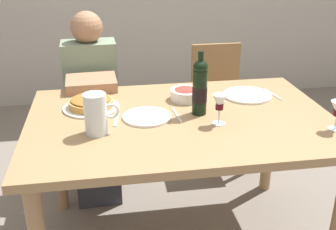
{
  "coord_description": "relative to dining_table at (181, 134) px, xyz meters",
  "views": [
    {
      "loc": [
        -0.36,
        -1.82,
        1.58
      ],
      "look_at": [
        -0.07,
        -0.05,
        0.79
      ],
      "focal_mm": 43.88,
      "sensor_mm": 36.0,
      "label": 1
    }
  ],
  "objects": [
    {
      "name": "chair_left",
      "position": [
        -0.45,
        0.9,
        -0.17
      ],
      "size": [
        0.42,
        0.42,
        0.87
      ],
      "rotation": [
        0.0,
        0.0,
        3.18
      ],
      "color": "olive",
      "rests_on": "ground"
    },
    {
      "name": "fork_left_setting",
      "position": [
        0.27,
        0.22,
        0.09
      ],
      "size": [
        0.03,
        0.16,
        0.0
      ],
      "primitive_type": "cube",
      "rotation": [
        0.0,
        0.0,
        1.49
      ],
      "color": "silver",
      "rests_on": "dining_table"
    },
    {
      "name": "knife_right_setting",
      "position": [
        -0.02,
        0.02,
        0.09
      ],
      "size": [
        0.02,
        0.18,
        0.0
      ],
      "primitive_type": "cube",
      "rotation": [
        0.0,
        0.0,
        1.62
      ],
      "color": "silver",
      "rests_on": "dining_table"
    },
    {
      "name": "wine_glass_left_diner",
      "position": [
        0.16,
        -0.11,
        0.2
      ],
      "size": [
        0.07,
        0.07,
        0.15
      ],
      "color": "silver",
      "rests_on": "dining_table"
    },
    {
      "name": "diner_left",
      "position": [
        -0.45,
        0.66,
        -0.05
      ],
      "size": [
        0.35,
        0.51,
        1.16
      ],
      "rotation": [
        0.0,
        0.0,
        3.18
      ],
      "color": "gray",
      "rests_on": "ground"
    },
    {
      "name": "knife_left_setting",
      "position": [
        0.57,
        0.22,
        0.09
      ],
      "size": [
        0.03,
        0.18,
        0.0
      ],
      "primitive_type": "cube",
      "rotation": [
        0.0,
        0.0,
        1.71
      ],
      "color": "silver",
      "rests_on": "dining_table"
    },
    {
      "name": "chair_right",
      "position": [
        0.45,
        0.89,
        -0.17
      ],
      "size": [
        0.4,
        0.4,
        0.87
      ],
      "rotation": [
        0.0,
        0.0,
        3.14
      ],
      "color": "olive",
      "rests_on": "ground"
    },
    {
      "name": "dinner_plate_right_setting",
      "position": [
        -0.17,
        0.02,
        0.1
      ],
      "size": [
        0.24,
        0.24,
        0.01
      ],
      "primitive_type": "cylinder",
      "color": "white",
      "rests_on": "dining_table"
    },
    {
      "name": "spoon_right_setting",
      "position": [
        -0.32,
        0.02,
        0.09
      ],
      "size": [
        0.04,
        0.16,
        0.0
      ],
      "primitive_type": "cube",
      "rotation": [
        0.0,
        0.0,
        1.43
      ],
      "color": "silver",
      "rests_on": "dining_table"
    },
    {
      "name": "dining_table",
      "position": [
        0.0,
        0.0,
        0.0
      ],
      "size": [
        1.5,
        1.0,
        0.76
      ],
      "color": "#9E7A51",
      "rests_on": "ground"
    },
    {
      "name": "dinner_plate_left_setting",
      "position": [
        0.42,
        0.22,
        0.1
      ],
      "size": [
        0.27,
        0.27,
        0.01
      ],
      "primitive_type": "cylinder",
      "color": "white",
      "rests_on": "dining_table"
    },
    {
      "name": "wine_bottle",
      "position": [
        0.1,
        0.03,
        0.23
      ],
      "size": [
        0.07,
        0.07,
        0.32
      ],
      "color": "black",
      "rests_on": "dining_table"
    },
    {
      "name": "baked_tart",
      "position": [
        -0.44,
        0.18,
        0.12
      ],
      "size": [
        0.29,
        0.29,
        0.06
      ],
      "color": "silver",
      "rests_on": "dining_table"
    },
    {
      "name": "salad_bowl",
      "position": [
        0.07,
        0.23,
        0.13
      ],
      "size": [
        0.17,
        0.17,
        0.07
      ],
      "color": "white",
      "rests_on": "dining_table"
    },
    {
      "name": "water_pitcher",
      "position": [
        -0.41,
        -0.12,
        0.18
      ],
      "size": [
        0.16,
        0.1,
        0.19
      ],
      "color": "silver",
      "rests_on": "dining_table"
    }
  ]
}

